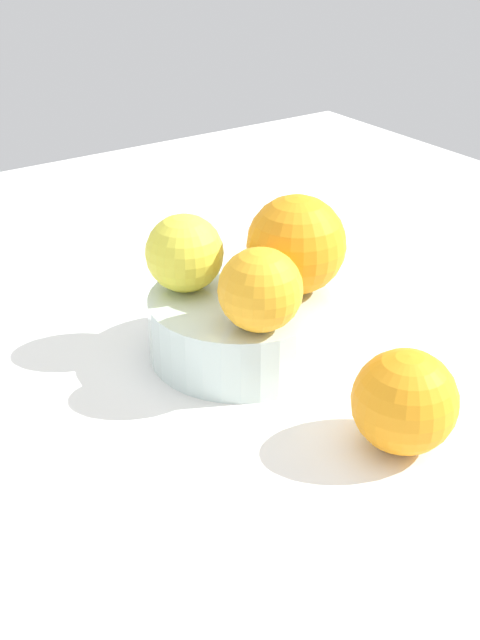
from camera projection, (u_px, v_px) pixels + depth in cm
name	position (u px, v px, depth cm)	size (l,w,h in cm)	color
ground_plane	(240.00, 363.00, 65.42)	(110.00, 110.00, 2.00)	white
fruit_bowl	(240.00, 327.00, 63.78)	(14.43, 14.43, 5.06)	silver
orange_in_bowl_0	(184.00, 253.00, 62.33)	(6.14, 6.14, 6.14)	yellow
orange_in_bowl_1	(260.00, 290.00, 56.83)	(6.11, 6.11, 6.11)	#F9A823
orange_in_bowl_2	(296.00, 245.00, 61.78)	(7.73, 7.73, 7.73)	orange
orange_loose_0	(405.00, 402.00, 52.73)	(7.08, 7.08, 7.08)	orange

